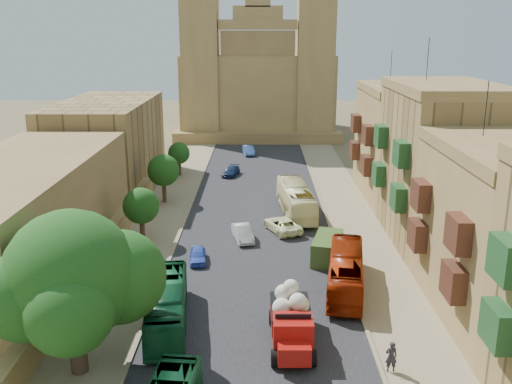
{
  "coord_description": "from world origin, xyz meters",
  "views": [
    {
      "loc": [
        0.31,
        -23.28,
        17.98
      ],
      "look_at": [
        0.0,
        26.0,
        4.0
      ],
      "focal_mm": 40.0,
      "sensor_mm": 36.0,
      "label": 1
    }
  ],
  "objects_px": {
    "car_white_a": "(243,233)",
    "car_cream": "(282,225)",
    "street_tree_c": "(163,171)",
    "bus_cream_east": "(296,200)",
    "red_truck": "(291,319)",
    "pedestrian_c": "(348,251)",
    "church": "(258,80)",
    "olive_pickup": "(327,248)",
    "car_dkblue": "(231,171)",
    "street_tree_d": "(179,153)",
    "bus_green_north": "(167,305)",
    "car_blue_b": "(248,150)",
    "car_white_b": "(284,198)",
    "street_tree_a": "(105,258)",
    "bus_red_east": "(346,272)",
    "car_blue_a": "(198,255)",
    "pedestrian_a": "(391,357)",
    "street_tree_b": "(141,206)"
  },
  "relations": [
    {
      "from": "street_tree_c",
      "to": "pedestrian_c",
      "type": "distance_m",
      "value": 23.97
    },
    {
      "from": "bus_cream_east",
      "to": "car_cream",
      "type": "bearing_deg",
      "value": 67.99
    },
    {
      "from": "car_white_b",
      "to": "pedestrian_a",
      "type": "height_order",
      "value": "pedestrian_a"
    },
    {
      "from": "church",
      "to": "pedestrian_c",
      "type": "bearing_deg",
      "value": -82.73
    },
    {
      "from": "red_truck",
      "to": "pedestrian_c",
      "type": "xyz_separation_m",
      "value": [
        5.29,
        12.89,
        -0.85
      ]
    },
    {
      "from": "pedestrian_a",
      "to": "pedestrian_c",
      "type": "relative_size",
      "value": 1.17
    },
    {
      "from": "bus_red_east",
      "to": "car_dkblue",
      "type": "relative_size",
      "value": 2.5
    },
    {
      "from": "street_tree_d",
      "to": "car_white_a",
      "type": "bearing_deg",
      "value": -69.47
    },
    {
      "from": "street_tree_c",
      "to": "bus_cream_east",
      "type": "distance_m",
      "value": 14.71
    },
    {
      "from": "street_tree_d",
      "to": "bus_green_north",
      "type": "relative_size",
      "value": 0.44
    },
    {
      "from": "car_blue_a",
      "to": "pedestrian_a",
      "type": "height_order",
      "value": "pedestrian_a"
    },
    {
      "from": "car_white_b",
      "to": "street_tree_d",
      "type": "bearing_deg",
      "value": -45.02
    },
    {
      "from": "car_blue_a",
      "to": "car_cream",
      "type": "xyz_separation_m",
      "value": [
        7.07,
        7.24,
        0.12
      ]
    },
    {
      "from": "street_tree_d",
      "to": "car_dkblue",
      "type": "height_order",
      "value": "street_tree_d"
    },
    {
      "from": "street_tree_a",
      "to": "bus_red_east",
      "type": "height_order",
      "value": "street_tree_a"
    },
    {
      "from": "street_tree_c",
      "to": "car_cream",
      "type": "xyz_separation_m",
      "value": [
        12.43,
        -9.37,
        -2.86
      ]
    },
    {
      "from": "street_tree_d",
      "to": "car_blue_a",
      "type": "distance_m",
      "value": 29.2
    },
    {
      "from": "car_white_b",
      "to": "pedestrian_c",
      "type": "height_order",
      "value": "pedestrian_c"
    },
    {
      "from": "street_tree_a",
      "to": "car_dkblue",
      "type": "height_order",
      "value": "street_tree_a"
    },
    {
      "from": "olive_pickup",
      "to": "bus_red_east",
      "type": "height_order",
      "value": "bus_red_east"
    },
    {
      "from": "car_blue_b",
      "to": "car_white_b",
      "type": "bearing_deg",
      "value": -90.06
    },
    {
      "from": "street_tree_b",
      "to": "car_white_a",
      "type": "height_order",
      "value": "street_tree_b"
    },
    {
      "from": "street_tree_d",
      "to": "bus_cream_east",
      "type": "distance_m",
      "value": 21.34
    },
    {
      "from": "olive_pickup",
      "to": "car_dkblue",
      "type": "relative_size",
      "value": 1.28
    },
    {
      "from": "pedestrian_a",
      "to": "car_blue_b",
      "type": "bearing_deg",
      "value": -84.14
    },
    {
      "from": "church",
      "to": "olive_pickup",
      "type": "height_order",
      "value": "church"
    },
    {
      "from": "street_tree_c",
      "to": "car_blue_b",
      "type": "distance_m",
      "value": 26.32
    },
    {
      "from": "car_cream",
      "to": "car_white_b",
      "type": "distance_m",
      "value": 9.22
    },
    {
      "from": "car_dkblue",
      "to": "car_blue_b",
      "type": "height_order",
      "value": "car_blue_b"
    },
    {
      "from": "bus_cream_east",
      "to": "car_dkblue",
      "type": "bearing_deg",
      "value": -70.63
    },
    {
      "from": "church",
      "to": "bus_green_north",
      "type": "bearing_deg",
      "value": -94.51
    },
    {
      "from": "street_tree_a",
      "to": "car_blue_a",
      "type": "height_order",
      "value": "street_tree_a"
    },
    {
      "from": "car_white_b",
      "to": "street_tree_b",
      "type": "bearing_deg",
      "value": 40.61
    },
    {
      "from": "street_tree_b",
      "to": "car_white_b",
      "type": "height_order",
      "value": "street_tree_b"
    },
    {
      "from": "bus_red_east",
      "to": "car_dkblue",
      "type": "height_order",
      "value": "bus_red_east"
    },
    {
      "from": "street_tree_b",
      "to": "bus_green_north",
      "type": "distance_m",
      "value": 15.64
    },
    {
      "from": "car_blue_b",
      "to": "street_tree_a",
      "type": "bearing_deg",
      "value": -109.96
    },
    {
      "from": "red_truck",
      "to": "car_cream",
      "type": "height_order",
      "value": "red_truck"
    },
    {
      "from": "bus_cream_east",
      "to": "pedestrian_c",
      "type": "height_order",
      "value": "bus_cream_east"
    },
    {
      "from": "street_tree_c",
      "to": "bus_green_north",
      "type": "relative_size",
      "value": 0.54
    },
    {
      "from": "church",
      "to": "street_tree_c",
      "type": "relative_size",
      "value": 6.87
    },
    {
      "from": "bus_cream_east",
      "to": "car_white_a",
      "type": "bearing_deg",
      "value": 50.05
    },
    {
      "from": "street_tree_c",
      "to": "car_white_a",
      "type": "xyz_separation_m",
      "value": [
        8.84,
        -11.59,
        -2.88
      ]
    },
    {
      "from": "pedestrian_a",
      "to": "pedestrian_c",
      "type": "height_order",
      "value": "pedestrian_a"
    },
    {
      "from": "church",
      "to": "car_white_a",
      "type": "bearing_deg",
      "value": -91.23
    },
    {
      "from": "car_white_a",
      "to": "car_cream",
      "type": "distance_m",
      "value": 4.22
    },
    {
      "from": "street_tree_a",
      "to": "bus_red_east",
      "type": "bearing_deg",
      "value": 8.19
    },
    {
      "from": "street_tree_d",
      "to": "church",
      "type": "bearing_deg",
      "value": 71.91
    },
    {
      "from": "bus_cream_east",
      "to": "car_white_a",
      "type": "relative_size",
      "value": 2.72
    },
    {
      "from": "street_tree_c",
      "to": "car_dkblue",
      "type": "distance_m",
      "value": 13.86
    }
  ]
}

